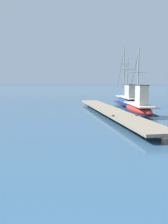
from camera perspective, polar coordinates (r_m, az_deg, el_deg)
name	(u,v)px	position (r m, az deg, el deg)	size (l,w,h in m)	color
floating_dock	(110,111)	(19.27, 6.23, 0.36)	(2.91, 18.19, 0.53)	gray
fishing_boat_1	(139,107)	(19.76, 12.93, 1.21)	(2.31, 5.63, 5.37)	#AD2823
fishing_boat_2	(128,100)	(25.86, 10.47, 2.88)	(2.35, 7.90, 6.46)	navy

